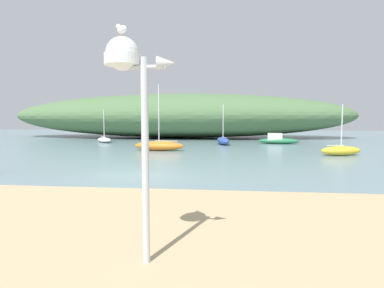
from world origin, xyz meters
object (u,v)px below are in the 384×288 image
sailboat_mid_channel (223,141)px  sailboat_east_reach (104,140)px  mast_structure (129,75)px  motorboat_west_reach (278,140)px  seagull_on_radar (121,29)px  sailboat_far_left (159,146)px  sailboat_centre_water (341,150)px

sailboat_mid_channel → sailboat_east_reach: (-13.25, 1.49, -0.10)m
mast_structure → motorboat_west_reach: 29.50m
seagull_on_radar → sailboat_far_left: 20.94m
mast_structure → sailboat_far_left: size_ratio=0.68×
mast_structure → sailboat_far_left: 20.85m
sailboat_mid_channel → sailboat_far_left: bearing=-128.0°
seagull_on_radar → motorboat_west_reach: size_ratio=0.06×
sailboat_far_left → sailboat_mid_channel: sailboat_far_left is taller
mast_structure → sailboat_east_reach: size_ratio=1.01×
sailboat_far_left → sailboat_mid_channel: size_ratio=1.33×
mast_structure → sailboat_centre_water: (9.82, 18.25, -2.95)m
sailboat_east_reach → sailboat_centre_water: bearing=-25.2°
sailboat_centre_water → motorboat_west_reach: 10.61m
sailboat_centre_water → sailboat_mid_channel: sailboat_mid_channel is taller
sailboat_mid_channel → sailboat_east_reach: size_ratio=1.11×
sailboat_mid_channel → sailboat_east_reach: sailboat_mid_channel is taller
sailboat_far_left → sailboat_mid_channel: 8.51m
mast_structure → seagull_on_radar: 0.73m
motorboat_west_reach → sailboat_far_left: bearing=-143.2°
sailboat_centre_water → sailboat_mid_channel: 12.19m
motorboat_west_reach → sailboat_east_reach: 19.00m
motorboat_west_reach → sailboat_east_reach: (-19.00, -0.02, -0.12)m
sailboat_far_left → motorboat_west_reach: sailboat_far_left is taller
sailboat_centre_water → sailboat_far_left: 13.88m
seagull_on_radar → sailboat_far_left: size_ratio=0.05×
seagull_on_radar → mast_structure: bearing=-4.5°
mast_structure → sailboat_mid_channel: sailboat_mid_channel is taller
sailboat_mid_channel → seagull_on_radar: bearing=-93.0°
sailboat_mid_channel → sailboat_east_reach: 13.33m
sailboat_mid_channel → motorboat_west_reach: sailboat_mid_channel is taller
sailboat_mid_channel → motorboat_west_reach: bearing=14.7°
sailboat_far_left → sailboat_centre_water: bearing=-8.4°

